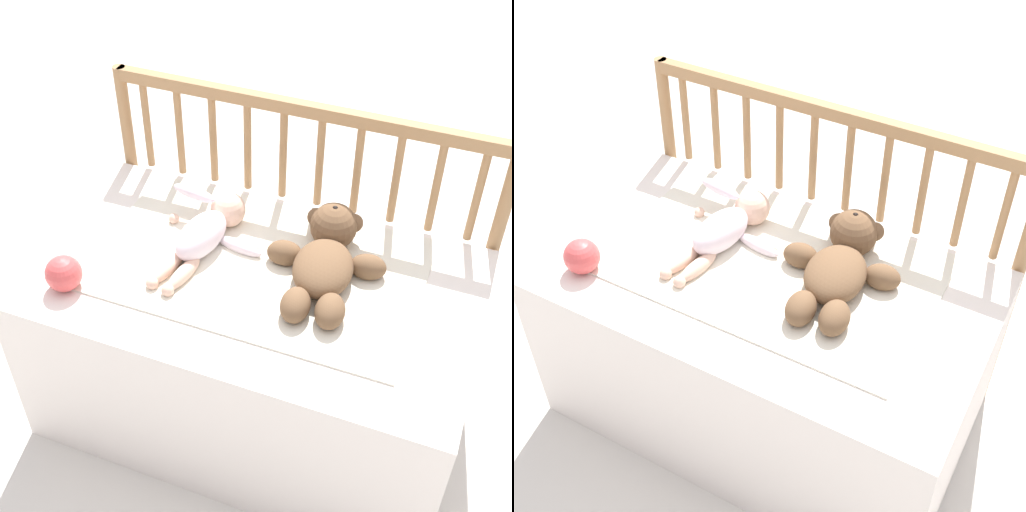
# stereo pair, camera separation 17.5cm
# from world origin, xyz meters

# --- Properties ---
(ground_plane) EXTENTS (12.00, 12.00, 0.00)m
(ground_plane) POSITION_xyz_m (0.00, 0.00, 0.00)
(ground_plane) COLOR silver
(crib_mattress) EXTENTS (1.12, 0.66, 0.52)m
(crib_mattress) POSITION_xyz_m (0.00, 0.00, 0.26)
(crib_mattress) COLOR white
(crib_mattress) RESTS_ON ground_plane
(crib_rail) EXTENTS (1.12, 0.04, 0.83)m
(crib_rail) POSITION_xyz_m (0.00, 0.35, 0.59)
(crib_rail) COLOR #997047
(crib_rail) RESTS_ON ground_plane
(blanket) EXTENTS (0.83, 0.51, 0.01)m
(blanket) POSITION_xyz_m (-0.01, 0.05, 0.53)
(blanket) COLOR silver
(blanket) RESTS_ON crib_mattress
(teddy_bear) EXTENTS (0.31, 0.40, 0.13)m
(teddy_bear) POSITION_xyz_m (0.16, 0.08, 0.57)
(teddy_bear) COLOR brown
(teddy_bear) RESTS_ON crib_mattress
(baby) EXTENTS (0.30, 0.37, 0.11)m
(baby) POSITION_xyz_m (-0.16, 0.07, 0.57)
(baby) COLOR white
(baby) RESTS_ON crib_mattress
(toy_ball) EXTENTS (0.09, 0.09, 0.09)m
(toy_ball) POSITION_xyz_m (-0.42, -0.20, 0.57)
(toy_ball) COLOR #DB4C4C
(toy_ball) RESTS_ON crib_mattress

